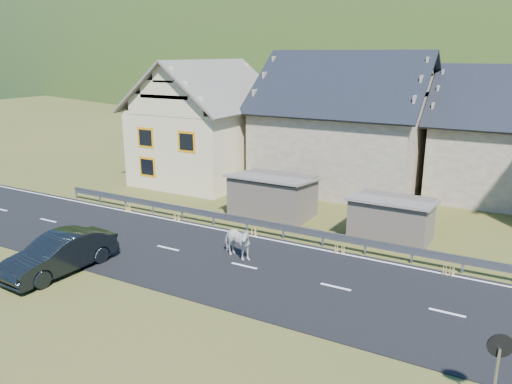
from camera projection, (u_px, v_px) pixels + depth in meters
The scene contains 12 objects.
ground at pixel (244, 267), 20.70m from camera, with size 160.00×160.00×0.00m, color #404717.
road at pixel (244, 266), 20.69m from camera, with size 60.00×7.00×0.04m, color black.
lane_markings at pixel (244, 266), 20.68m from camera, with size 60.00×6.60×0.01m, color silver.
guardrail at pixel (283, 228), 23.64m from camera, with size 28.10×0.09×0.75m.
shed_left at pixel (273, 197), 26.81m from camera, with size 4.30×3.30×2.40m, color #60564A.
shed_right at pixel (391, 220), 23.38m from camera, with size 3.80×2.90×2.20m, color #60564A.
house_cream at pixel (207, 116), 34.31m from camera, with size 7.80×9.80×8.30m.
house_stone_a at pixel (347, 115), 32.55m from camera, with size 10.80×9.80×8.90m.
conifer_patch at pixel (273, 63), 137.43m from camera, with size 76.00×50.00×28.00m, color black.
horse at pixel (236, 241), 21.29m from camera, with size 1.80×0.82×1.52m, color silver.
car at pixel (60, 254), 20.04m from camera, with size 1.65×4.73×1.56m, color black.
traffic_mirror at pixel (499, 357), 11.80m from camera, with size 0.59×0.27×2.22m.
Camera 1 is at (9.70, -16.46, 8.56)m, focal length 35.00 mm.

